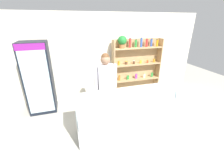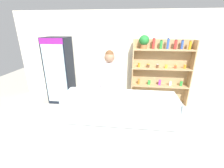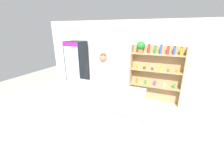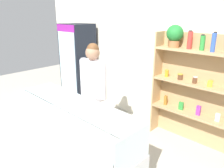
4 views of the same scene
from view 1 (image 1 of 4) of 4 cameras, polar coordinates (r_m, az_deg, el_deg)
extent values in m
plane|color=#B7B2A3|center=(3.86, 4.36, -16.52)|extent=(12.00, 12.00, 0.00)
cube|color=silver|center=(4.98, -3.50, 10.19)|extent=(6.80, 0.10, 2.70)
cube|color=black|center=(4.58, -26.09, 1.96)|extent=(0.70, 0.61, 1.98)
cube|color=silver|center=(4.30, -26.60, 0.54)|extent=(0.62, 0.01, 1.78)
cube|color=#8C1E8C|center=(4.08, -28.86, 12.26)|extent=(0.66, 0.01, 0.16)
cylinder|color=silver|center=(4.66, -27.72, -6.93)|extent=(0.07, 0.07, 0.17)
cylinder|color=red|center=(4.63, -25.97, -6.67)|extent=(0.06, 0.06, 0.18)
cylinder|color=silver|center=(4.60, -24.20, -6.36)|extent=(0.06, 0.06, 0.21)
cylinder|color=#9E6623|center=(4.59, -22.36, -6.42)|extent=(0.07, 0.07, 0.16)
cylinder|color=silver|center=(4.45, -28.93, -1.12)|extent=(0.06, 0.06, 0.15)
cylinder|color=orange|center=(4.41, -27.13, -0.74)|extent=(0.05, 0.05, 0.18)
cylinder|color=orange|center=(4.38, -25.30, -0.38)|extent=(0.06, 0.06, 0.20)
cylinder|color=#3356B2|center=(4.36, -23.42, -0.19)|extent=(0.05, 0.05, 0.20)
cylinder|color=#3356B2|center=(4.28, -29.99, 5.57)|extent=(0.06, 0.06, 0.18)
cylinder|color=#3356B2|center=(4.24, -27.40, 5.70)|extent=(0.06, 0.06, 0.15)
cylinder|color=#9E6623|center=(4.21, -24.84, 6.23)|extent=(0.06, 0.06, 0.18)
cube|color=tan|center=(5.29, 8.72, 6.32)|extent=(1.69, 0.02, 1.91)
cube|color=tan|center=(4.87, 0.53, 5.12)|extent=(0.03, 0.28, 1.91)
cube|color=tan|center=(5.58, 17.11, 6.44)|extent=(0.03, 0.28, 1.91)
cube|color=tan|center=(5.29, 9.12, 1.93)|extent=(1.63, 0.28, 0.04)
cube|color=tan|center=(5.13, 9.49, 7.52)|extent=(1.63, 0.28, 0.04)
cube|color=tan|center=(5.01, 9.90, 13.44)|extent=(1.63, 0.28, 0.04)
cylinder|color=#996038|center=(4.78, 3.86, 14.18)|extent=(0.18, 0.18, 0.11)
sphere|color=#1F742D|center=(4.76, 3.91, 16.26)|extent=(0.28, 0.28, 0.28)
cylinder|color=red|center=(4.88, 6.87, 15.20)|extent=(0.08, 0.08, 0.28)
cylinder|color=black|center=(4.85, 7.00, 16.90)|extent=(0.05, 0.05, 0.02)
cylinder|color=#2D8C38|center=(4.97, 9.03, 14.96)|extent=(0.08, 0.08, 0.23)
cylinder|color=black|center=(4.94, 9.20, 16.34)|extent=(0.05, 0.05, 0.02)
cylinder|color=#3356B2|center=(5.01, 11.09, 15.17)|extent=(0.07, 0.07, 0.28)
cylinder|color=black|center=(5.01, 11.12, 16.87)|extent=(0.04, 0.04, 0.02)
cylinder|color=red|center=(5.13, 13.11, 14.97)|extent=(0.08, 0.08, 0.24)
cylinder|color=black|center=(5.12, 13.23, 16.41)|extent=(0.05, 0.05, 0.02)
cylinder|color=#3356B2|center=(5.24, 14.74, 14.97)|extent=(0.07, 0.07, 0.24)
cylinder|color=black|center=(5.21, 15.01, 16.32)|extent=(0.05, 0.05, 0.02)
cylinder|color=orange|center=(5.30, 16.83, 14.70)|extent=(0.07, 0.07, 0.21)
cylinder|color=black|center=(5.31, 16.80, 15.98)|extent=(0.04, 0.04, 0.02)
cylinder|color=orange|center=(4.87, 2.59, 7.93)|extent=(0.06, 0.06, 0.12)
cylinder|color=gold|center=(4.84, 2.65, 8.65)|extent=(0.07, 0.07, 0.01)
cylinder|color=brown|center=(4.96, 5.45, 8.00)|extent=(0.09, 0.09, 0.09)
cylinder|color=gold|center=(4.94, 5.53, 8.55)|extent=(0.09, 0.09, 0.01)
cylinder|color=brown|center=(5.05, 8.38, 8.13)|extent=(0.07, 0.07, 0.10)
cylinder|color=silver|center=(5.04, 8.35, 8.76)|extent=(0.07, 0.07, 0.01)
cylinder|color=yellow|center=(5.15, 10.88, 8.20)|extent=(0.08, 0.08, 0.08)
cylinder|color=gold|center=(5.16, 10.83, 8.77)|extent=(0.08, 0.08, 0.01)
cylinder|color=#BF4C2D|center=(5.27, 13.40, 8.31)|extent=(0.07, 0.07, 0.08)
cylinder|color=gold|center=(5.28, 13.35, 8.85)|extent=(0.07, 0.07, 0.01)
cylinder|color=orange|center=(5.42, 15.71, 8.56)|extent=(0.07, 0.07, 0.10)
cylinder|color=gold|center=(5.41, 15.78, 9.13)|extent=(0.07, 0.07, 0.01)
cube|color=#9E6623|center=(5.02, 2.80, 2.33)|extent=(0.05, 0.04, 0.18)
cube|color=#2D8C38|center=(5.14, 6.06, 2.49)|extent=(0.08, 0.05, 0.14)
cube|color=purple|center=(5.26, 9.18, 2.96)|extent=(0.07, 0.04, 0.17)
cube|color=silver|center=(5.40, 12.14, 3.08)|extent=(0.07, 0.05, 0.13)
cube|color=#2D8C38|center=(5.55, 14.96, 3.45)|extent=(0.07, 0.04, 0.15)
cube|color=silver|center=(3.64, 4.83, -13.80)|extent=(2.20, 0.65, 0.55)
cube|color=white|center=(3.47, 4.99, -9.90)|extent=(2.14, 0.59, 0.03)
cube|color=silver|center=(3.13, 7.21, -9.59)|extent=(2.16, 0.16, 0.47)
cube|color=silver|center=(3.30, 4.93, -3.17)|extent=(2.16, 0.49, 0.01)
cube|color=silver|center=(3.17, -13.77, -9.70)|extent=(0.01, 0.61, 0.45)
cube|color=silver|center=(3.87, 20.28, -4.19)|extent=(0.01, 0.61, 0.45)
cube|color=tan|center=(3.33, -10.48, -10.94)|extent=(0.17, 0.13, 0.06)
cube|color=white|center=(3.17, -10.00, -12.91)|extent=(0.05, 0.03, 0.02)
cube|color=beige|center=(3.36, -6.01, -10.45)|extent=(0.17, 0.15, 0.04)
cube|color=white|center=(3.20, -5.30, -12.24)|extent=(0.05, 0.03, 0.02)
cube|color=tan|center=(3.41, -1.66, -9.72)|extent=(0.16, 0.13, 0.05)
cube|color=white|center=(3.25, -0.73, -11.51)|extent=(0.05, 0.03, 0.02)
cube|color=tan|center=(3.47, 2.52, -9.02)|extent=(0.16, 0.11, 0.05)
cube|color=white|center=(3.32, 3.65, -10.74)|extent=(0.05, 0.03, 0.02)
cube|color=beige|center=(3.56, 6.51, -8.38)|extent=(0.16, 0.13, 0.04)
cube|color=white|center=(3.41, 7.81, -9.95)|extent=(0.05, 0.03, 0.02)
cube|color=tan|center=(3.66, 10.29, -7.63)|extent=(0.16, 0.13, 0.05)
cube|color=white|center=(3.51, 11.72, -9.15)|extent=(0.05, 0.03, 0.02)
cube|color=tan|center=(3.77, 13.84, -6.92)|extent=(0.16, 0.14, 0.05)
cube|color=white|center=(3.63, 15.37, -8.37)|extent=(0.05, 0.03, 0.02)
cube|color=beige|center=(3.90, 17.15, -6.26)|extent=(0.16, 0.11, 0.05)
cube|color=white|center=(3.77, 18.76, -7.61)|extent=(0.05, 0.03, 0.02)
cylinder|color=tan|center=(3.16, -10.30, -11.97)|extent=(0.21, 0.18, 0.15)
cylinder|color=tan|center=(3.19, -6.28, -11.67)|extent=(0.18, 0.13, 0.12)
cylinder|color=white|center=(3.57, 13.81, -7.19)|extent=(0.07, 0.07, 0.22)
cylinder|color=white|center=(3.62, 15.19, -6.90)|extent=(0.07, 0.07, 0.22)
cylinder|color=#383D51|center=(3.98, -3.42, -7.99)|extent=(0.13, 0.13, 0.82)
cylinder|color=#383D51|center=(4.01, -1.07, -7.64)|extent=(0.13, 0.13, 0.82)
cube|color=white|center=(3.67, -2.41, 2.22)|extent=(0.38, 0.24, 0.67)
cube|color=white|center=(3.70, -1.82, -3.65)|extent=(0.32, 0.01, 1.26)
cylinder|color=white|center=(3.61, -6.13, 2.31)|extent=(0.09, 0.09, 0.61)
cylinder|color=white|center=(3.72, 1.17, 3.10)|extent=(0.09, 0.09, 0.61)
sphere|color=#8C664C|center=(3.53, -2.54, 9.18)|extent=(0.23, 0.23, 0.23)
sphere|color=brown|center=(3.53, -2.60, 10.13)|extent=(0.20, 0.20, 0.20)
camera|label=2|loc=(1.31, 67.96, -1.54)|focal=24.00mm
camera|label=3|loc=(2.87, 83.51, 1.47)|focal=24.00mm
camera|label=4|loc=(3.65, 57.29, 9.16)|focal=35.00mm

